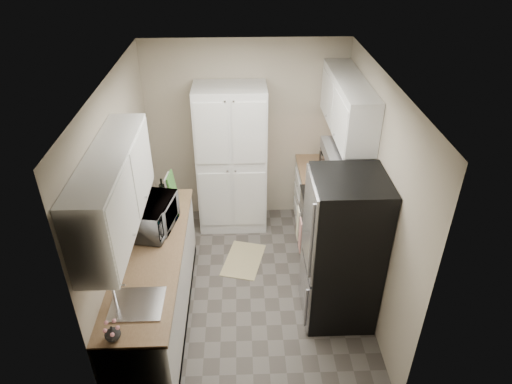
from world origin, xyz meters
TOP-DOWN VIEW (x-y plane):
  - ground at (0.00, 0.00)m, footprint 3.20×3.20m
  - room_shell at (-0.02, -0.01)m, footprint 2.64×3.24m
  - pantry_cabinet at (-0.20, 1.32)m, footprint 0.90×0.55m
  - base_cabinet_left at (-0.99, -0.43)m, footprint 0.60×2.30m
  - countertop_left at (-0.99, -0.43)m, footprint 0.63×2.33m
  - base_cabinet_right at (0.99, 1.19)m, footprint 0.60×0.80m
  - countertop_right at (0.99, 1.19)m, footprint 0.63×0.83m
  - electric_range at (0.97, 0.39)m, footprint 0.71×0.78m
  - refrigerator at (0.94, -0.41)m, footprint 0.70×0.72m
  - microwave at (-1.02, -0.06)m, footprint 0.52×0.67m
  - wine_bottle at (-0.99, 0.49)m, footprint 0.07×0.07m
  - flower_vase at (-1.11, -1.51)m, footprint 0.14×0.14m
  - cutting_board at (-0.89, 0.58)m, footprint 0.04×0.24m
  - toaster_oven at (1.09, 1.25)m, footprint 0.30×0.36m
  - fruit_basket at (1.09, 1.25)m, footprint 0.35×0.35m
  - kitchen_mat at (-0.07, 0.48)m, footprint 0.60×0.79m

SIDE VIEW (x-z plane):
  - ground at x=0.00m, z-range 0.00..0.00m
  - kitchen_mat at x=-0.07m, z-range 0.00..0.01m
  - base_cabinet_left at x=-0.99m, z-range 0.00..0.88m
  - base_cabinet_right at x=0.99m, z-range 0.00..0.88m
  - electric_range at x=0.97m, z-range -0.09..1.04m
  - refrigerator at x=0.94m, z-range 0.00..1.70m
  - countertop_left at x=-0.99m, z-range 0.88..0.92m
  - countertop_right at x=0.99m, z-range 0.88..0.92m
  - flower_vase at x=-1.11m, z-range 0.92..1.05m
  - pantry_cabinet at x=-0.20m, z-range 0.00..2.00m
  - toaster_oven at x=1.09m, z-range 0.92..1.11m
  - wine_bottle at x=-0.99m, z-range 0.92..1.19m
  - cutting_board at x=-0.89m, z-range 0.92..1.22m
  - microwave at x=-1.02m, z-range 0.92..1.25m
  - fruit_basket at x=1.09m, z-range 1.11..1.23m
  - room_shell at x=-0.02m, z-range 0.37..2.89m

